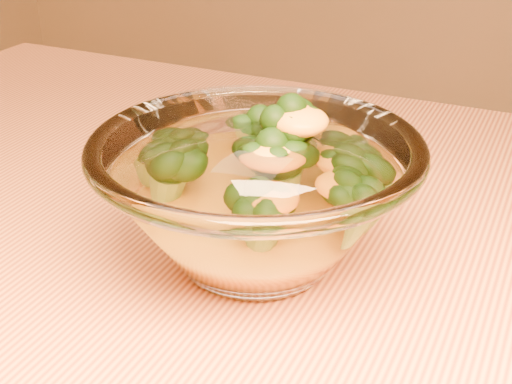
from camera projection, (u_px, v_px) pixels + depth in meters
glass_bowl at (256, 198)px, 0.47m from camera, size 0.22×0.22×0.10m
cheese_sauce at (256, 225)px, 0.48m from camera, size 0.12×0.12×0.03m
broccoli_heap at (274, 169)px, 0.47m from camera, size 0.16×0.13×0.08m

